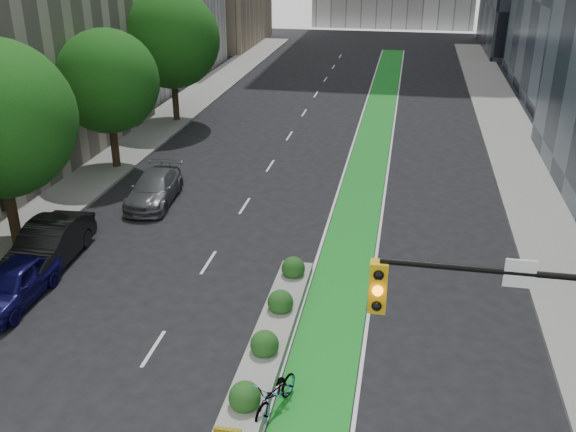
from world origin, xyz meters
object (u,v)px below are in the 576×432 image
at_px(parked_car_left_mid, 49,244).
at_px(parked_car_left_far, 154,188).
at_px(bicycle, 276,394).
at_px(parked_car_left_near, 14,283).
at_px(median_planter, 272,333).

bearing_deg(parked_car_left_mid, parked_car_left_far, 72.47).
bearing_deg(bicycle, parked_car_left_near, 177.94).
height_order(bicycle, parked_car_left_mid, parked_car_left_mid).
distance_m(median_planter, parked_car_left_far, 13.43).
height_order(parked_car_left_mid, parked_car_left_far, parked_car_left_mid).
bearing_deg(median_planter, parked_car_left_far, 127.65).
relative_size(parked_car_left_near, parked_car_left_far, 0.90).
relative_size(bicycle, parked_car_left_mid, 0.41).
bearing_deg(parked_car_left_mid, bicycle, -36.00).
distance_m(parked_car_left_near, parked_car_left_far, 9.97).
distance_m(bicycle, parked_car_left_far, 16.46).
bearing_deg(parked_car_left_near, bicycle, -21.34).
height_order(bicycle, parked_car_left_far, parked_car_left_far).
bearing_deg(bicycle, median_planter, 122.72).
height_order(bicycle, parked_car_left_near, parked_car_left_near).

